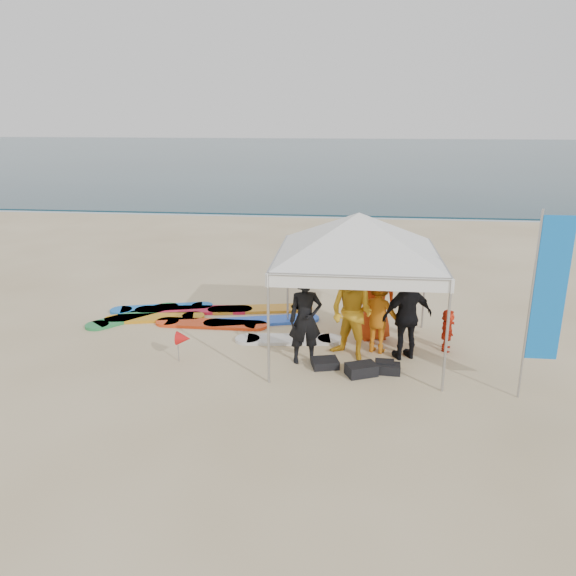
# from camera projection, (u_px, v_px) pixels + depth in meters

# --- Properties ---
(ground) EXTENTS (120.00, 120.00, 0.00)m
(ground) POSITION_uv_depth(u_px,v_px,m) (235.00, 396.00, 9.86)
(ground) COLOR beige
(ground) RESTS_ON ground
(ocean) EXTENTS (160.00, 84.00, 0.08)m
(ocean) POSITION_uv_depth(u_px,v_px,m) (336.00, 154.00, 66.76)
(ocean) COLOR #0C2633
(ocean) RESTS_ON ground
(shoreline_foam) EXTENTS (160.00, 1.20, 0.01)m
(shoreline_foam) POSITION_uv_depth(u_px,v_px,m) (310.00, 216.00, 27.12)
(shoreline_foam) COLOR silver
(shoreline_foam) RESTS_ON ground
(person_black_a) EXTENTS (0.74, 0.58, 1.79)m
(person_black_a) POSITION_uv_depth(u_px,v_px,m) (305.00, 319.00, 10.95)
(person_black_a) COLOR black
(person_black_a) RESTS_ON ground
(person_yellow) EXTENTS (1.18, 1.12, 1.92)m
(person_yellow) POSITION_uv_depth(u_px,v_px,m) (352.00, 313.00, 11.14)
(person_yellow) COLOR gold
(person_yellow) RESTS_ON ground
(person_orange_a) EXTENTS (1.22, 0.95, 1.67)m
(person_orange_a) POSITION_uv_depth(u_px,v_px,m) (379.00, 313.00, 11.46)
(person_orange_a) COLOR #CB6A12
(person_orange_a) RESTS_ON ground
(person_black_b) EXTENTS (1.14, 0.79, 1.79)m
(person_black_b) POSITION_uv_depth(u_px,v_px,m) (407.00, 316.00, 11.12)
(person_black_b) COLOR black
(person_black_b) RESTS_ON ground
(person_orange_b) EXTENTS (1.08, 0.87, 1.92)m
(person_orange_b) POSITION_uv_depth(u_px,v_px,m) (375.00, 297.00, 12.07)
(person_orange_b) COLOR #C43C11
(person_orange_b) RESTS_ON ground
(person_seated) EXTENTS (0.42, 0.86, 0.89)m
(person_seated) POSITION_uv_depth(u_px,v_px,m) (447.00, 330.00, 11.65)
(person_seated) COLOR red
(person_seated) RESTS_ON ground
(canopy_tent) EXTENTS (4.42, 4.42, 3.33)m
(canopy_tent) POSITION_uv_depth(u_px,v_px,m) (359.00, 213.00, 10.81)
(canopy_tent) COLOR #A5A5A8
(canopy_tent) RESTS_ON ground
(feather_flag) EXTENTS (0.56, 0.04, 3.31)m
(feather_flag) POSITION_uv_depth(u_px,v_px,m) (548.00, 292.00, 9.20)
(feather_flag) COLOR #A5A5A8
(feather_flag) RESTS_ON ground
(marker_pennant) EXTENTS (0.28, 0.28, 0.64)m
(marker_pennant) POSITION_uv_depth(u_px,v_px,m) (183.00, 339.00, 11.07)
(marker_pennant) COLOR #A5A5A8
(marker_pennant) RESTS_ON ground
(gear_pile) EXTENTS (1.74, 0.81, 0.22)m
(gear_pile) POSITION_uv_depth(u_px,v_px,m) (361.00, 367.00, 10.75)
(gear_pile) COLOR black
(gear_pile) RESTS_ON ground
(surfboard_spread) EXTENTS (5.64, 2.73, 0.07)m
(surfboard_spread) POSITION_uv_depth(u_px,v_px,m) (208.00, 317.00, 13.53)
(surfboard_spread) COLOR red
(surfboard_spread) RESTS_ON ground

